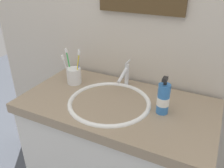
# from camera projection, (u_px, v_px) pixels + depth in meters

# --- Properties ---
(tiled_wall_back) EXTENTS (2.17, 0.04, 2.40)m
(tiled_wall_back) POSITION_uv_depth(u_px,v_px,m) (142.00, 16.00, 1.24)
(tiled_wall_back) COLOR beige
(tiled_wall_back) RESTS_ON ground
(vanity_counter) EXTENTS (0.97, 0.52, 0.83)m
(vanity_counter) POSITION_uv_depth(u_px,v_px,m) (116.00, 162.00, 1.36)
(vanity_counter) COLOR silver
(vanity_counter) RESTS_ON ground
(sink_basin) EXTENTS (0.42, 0.42, 0.09)m
(sink_basin) POSITION_uv_depth(u_px,v_px,m) (109.00, 107.00, 1.18)
(sink_basin) COLOR white
(sink_basin) RESTS_ON vanity_counter
(faucet) EXTENTS (0.02, 0.15, 0.14)m
(faucet) POSITION_uv_depth(u_px,v_px,m) (125.00, 74.00, 1.29)
(faucet) COLOR silver
(faucet) RESTS_ON sink_basin
(toothbrush_cup) EXTENTS (0.08, 0.08, 0.09)m
(toothbrush_cup) POSITION_uv_depth(u_px,v_px,m) (74.00, 76.00, 1.34)
(toothbrush_cup) COLOR white
(toothbrush_cup) RESTS_ON vanity_counter
(toothbrush_green) EXTENTS (0.04, 0.01, 0.19)m
(toothbrush_green) POSITION_uv_depth(u_px,v_px,m) (69.00, 63.00, 1.33)
(toothbrush_green) COLOR green
(toothbrush_green) RESTS_ON toothbrush_cup
(toothbrush_blue) EXTENTS (0.03, 0.02, 0.19)m
(toothbrush_blue) POSITION_uv_depth(u_px,v_px,m) (79.00, 63.00, 1.32)
(toothbrush_blue) COLOR blue
(toothbrush_blue) RESTS_ON toothbrush_cup
(toothbrush_yellow) EXTENTS (0.05, 0.02, 0.20)m
(toothbrush_yellow) POSITION_uv_depth(u_px,v_px,m) (78.00, 65.00, 1.29)
(toothbrush_yellow) COLOR yellow
(toothbrush_yellow) RESTS_ON toothbrush_cup
(toothbrush_white) EXTENTS (0.03, 0.05, 0.19)m
(toothbrush_white) POSITION_uv_depth(u_px,v_px,m) (66.00, 68.00, 1.27)
(toothbrush_white) COLOR white
(toothbrush_white) RESTS_ON toothbrush_cup
(soap_dispenser) EXTENTS (0.06, 0.06, 0.18)m
(soap_dispenser) POSITION_uv_depth(u_px,v_px,m) (163.00, 99.00, 1.06)
(soap_dispenser) COLOR #3372BF
(soap_dispenser) RESTS_ON vanity_counter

